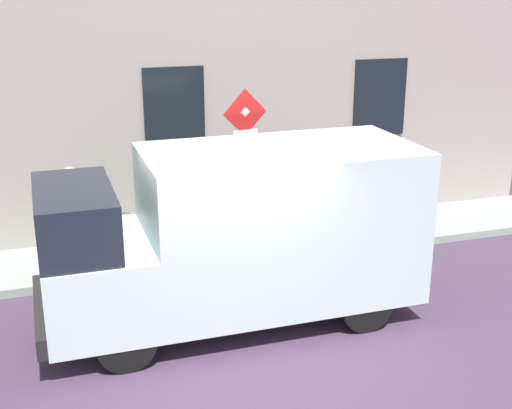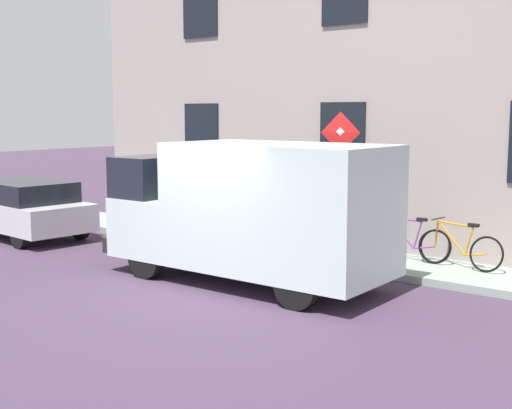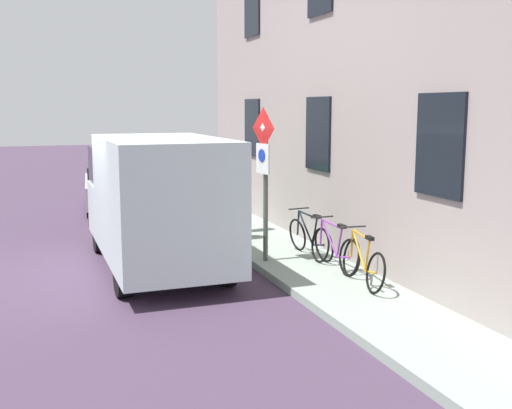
# 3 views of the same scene
# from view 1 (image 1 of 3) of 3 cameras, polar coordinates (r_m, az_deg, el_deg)

# --- Properties ---
(ground_plane) EXTENTS (80.00, 80.00, 0.00)m
(ground_plane) POSITION_cam_1_polar(r_m,az_deg,el_deg) (9.40, -1.05, -11.87)
(ground_plane) COLOR #423146
(sidewalk_slab) EXTENTS (1.74, 16.85, 0.14)m
(sidewalk_slab) POSITION_cam_1_polar(r_m,az_deg,el_deg) (12.36, -5.62, -3.89)
(sidewalk_slab) COLOR gray
(sidewalk_slab) RESTS_ON ground_plane
(building_facade) EXTENTS (0.75, 14.85, 7.77)m
(building_facade) POSITION_cam_1_polar(r_m,az_deg,el_deg) (12.67, -7.37, 14.39)
(building_facade) COLOR #9E918C
(building_facade) RESTS_ON ground_plane
(sign_post_stacked) EXTENTS (0.19, 0.55, 2.77)m
(sign_post_stacked) POSITION_cam_1_polar(r_m,az_deg,el_deg) (11.35, -0.94, 4.47)
(sign_post_stacked) COLOR #474C47
(sign_post_stacked) RESTS_ON sidewalk_slab
(delivery_van) EXTENTS (2.05, 5.35, 2.50)m
(delivery_van) POSITION_cam_1_polar(r_m,az_deg,el_deg) (9.62, -1.36, -2.32)
(delivery_van) COLOR silver
(delivery_van) RESTS_ON ground_plane
(bicycle_orange) EXTENTS (0.48, 1.72, 0.89)m
(bicycle_orange) POSITION_cam_1_polar(r_m,az_deg,el_deg) (13.33, 6.24, -0.21)
(bicycle_orange) COLOR black
(bicycle_orange) RESTS_ON sidewalk_slab
(bicycle_purple) EXTENTS (0.46, 1.71, 0.89)m
(bicycle_purple) POSITION_cam_1_polar(r_m,az_deg,el_deg) (12.97, 2.06, -0.65)
(bicycle_purple) COLOR black
(bicycle_purple) RESTS_ON sidewalk_slab
(bicycle_black) EXTENTS (0.46, 1.71, 0.89)m
(bicycle_black) POSITION_cam_1_polar(r_m,az_deg,el_deg) (12.67, -2.35, -1.11)
(bicycle_black) COLOR black
(bicycle_black) RESTS_ON sidewalk_slab
(pedestrian) EXTENTS (0.46, 0.37, 1.72)m
(pedestrian) POSITION_cam_1_polar(r_m,az_deg,el_deg) (11.57, -14.93, -0.73)
(pedestrian) COLOR #262B47
(pedestrian) RESTS_ON sidewalk_slab
(litter_bin) EXTENTS (0.44, 0.44, 0.90)m
(litter_bin) POSITION_cam_1_polar(r_m,az_deg,el_deg) (11.52, -11.13, -3.08)
(litter_bin) COLOR #2D5133
(litter_bin) RESTS_ON sidewalk_slab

